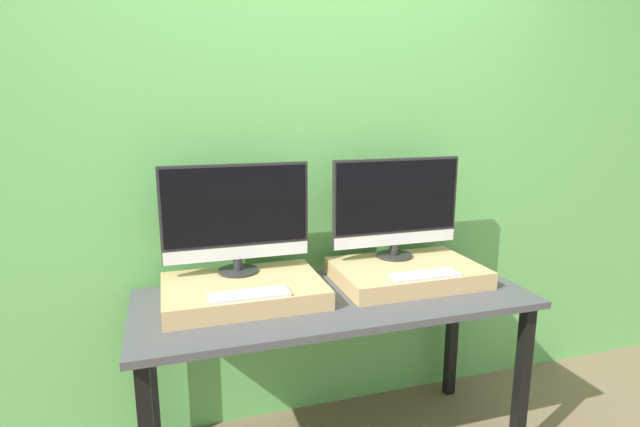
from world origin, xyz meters
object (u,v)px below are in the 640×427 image
Objects in this scene: monitor_left at (236,216)px; keyboard_left at (250,294)px; monitor_right at (396,205)px; keyboard_right at (425,275)px.

monitor_left reaches higher than keyboard_left.
monitor_right is (0.76, 0.30, 0.25)m from keyboard_left.
monitor_left is 0.39m from keyboard_left.
monitor_left reaches higher than keyboard_right.
monitor_left is 1.00× the size of monitor_right.
keyboard_right is at bearing -21.38° from monitor_left.
monitor_right is 2.05× the size of keyboard_right.
keyboard_right is (0.76, 0.00, 0.00)m from keyboard_left.
keyboard_left is 0.76m from keyboard_right.
monitor_left is 2.05× the size of keyboard_left.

